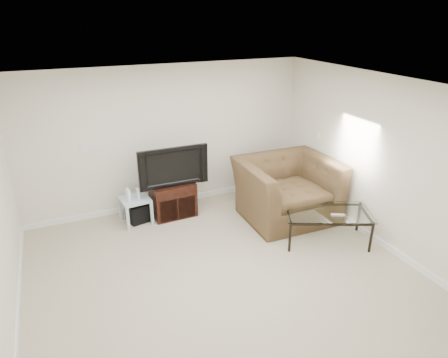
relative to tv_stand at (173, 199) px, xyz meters
name	(u,v)px	position (x,y,z in m)	size (l,w,h in m)	color
floor	(226,280)	(0.09, -2.05, -0.30)	(5.00, 5.00, 0.00)	tan
ceiling	(226,90)	(0.09, -2.05, 2.20)	(5.00, 5.00, 0.00)	white
wall_back	(167,138)	(0.09, 0.45, 0.95)	(5.00, 0.02, 2.50)	silver
wall_right	(385,164)	(2.59, -2.05, 0.95)	(0.02, 5.00, 2.50)	silver
plate_back	(83,149)	(-1.31, 0.44, 0.95)	(0.12, 0.02, 0.12)	white
plate_right_switch	(317,135)	(2.58, -0.45, 0.95)	(0.02, 0.09, 0.13)	white
plate_right_outlet	(323,190)	(2.58, -0.75, 0.00)	(0.02, 0.08, 0.12)	white
tv_stand	(173,199)	(0.00, 0.00, 0.00)	(0.72, 0.50, 0.60)	black
dvd_player	(173,189)	(0.00, -0.04, 0.20)	(0.43, 0.30, 0.06)	black
television	(172,165)	(0.00, -0.03, 0.64)	(1.09, 0.22, 0.67)	black
side_table	(136,210)	(-0.65, 0.00, -0.08)	(0.45, 0.45, 0.43)	#ADC0D0
subwoofer	(137,213)	(-0.62, 0.02, -0.15)	(0.32, 0.32, 0.32)	black
game_console	(128,195)	(-0.75, -0.03, 0.23)	(0.05, 0.14, 0.20)	white
game_case	(138,193)	(-0.59, -0.01, 0.22)	(0.05, 0.13, 0.17)	silver
recliner	(288,180)	(1.76, -0.82, 0.38)	(1.55, 1.01, 1.35)	#50361F
coffee_table	(326,226)	(1.89, -1.76, -0.05)	(1.27, 0.72, 0.50)	black
remote	(338,215)	(1.95, -1.93, 0.21)	(0.20, 0.06, 0.02)	#B2B2B7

